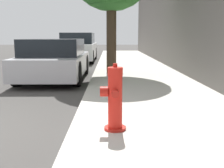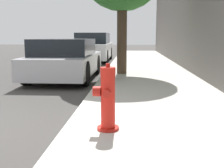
{
  "view_description": "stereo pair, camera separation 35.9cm",
  "coord_description": "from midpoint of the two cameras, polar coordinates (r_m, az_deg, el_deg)",
  "views": [
    {
      "loc": [
        2.16,
        -3.37,
        1.31
      ],
      "look_at": [
        2.2,
        1.32,
        0.51
      ],
      "focal_mm": 45.0,
      "sensor_mm": 36.0,
      "label": 1
    },
    {
      "loc": [
        2.52,
        -3.36,
        1.31
      ],
      "look_at": [
        2.2,
        1.32,
        0.51
      ],
      "focal_mm": 45.0,
      "sensor_mm": 36.0,
      "label": 2
    }
  ],
  "objects": [
    {
      "name": "sidewalk_slab",
      "position": [
        3.67,
        15.29,
        -10.68
      ],
      "size": [
        2.87,
        40.0,
        0.12
      ],
      "color": "beige",
      "rests_on": "ground_plane"
    },
    {
      "name": "parked_car_mid",
      "position": [
        14.95,
        -3.04,
        7.4
      ],
      "size": [
        1.72,
        4.36,
        1.47
      ],
      "color": "silver",
      "rests_on": "ground_plane"
    },
    {
      "name": "fire_hydrant",
      "position": [
        3.58,
        1.93,
        -3.14
      ],
      "size": [
        0.33,
        0.35,
        0.86
      ],
      "color": "red",
      "rests_on": "sidewalk_slab"
    },
    {
      "name": "parked_car_near",
      "position": [
        8.74,
        -8.27,
        4.97
      ],
      "size": [
        1.79,
        3.99,
        1.23
      ],
      "color": "#B7B7BC",
      "rests_on": "ground_plane"
    }
  ]
}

